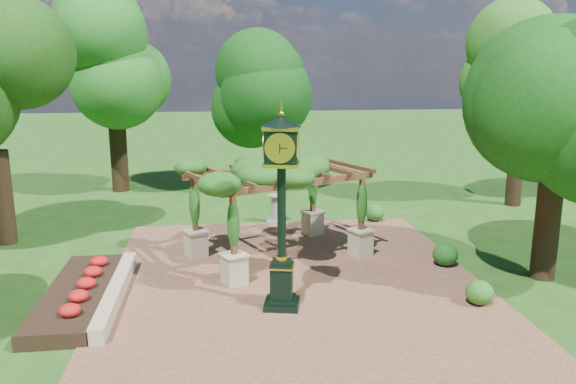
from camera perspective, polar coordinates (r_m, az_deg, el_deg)
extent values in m
plane|color=#1E4714|center=(14.42, 1.27, -10.75)|extent=(120.00, 120.00, 0.00)
cube|color=brown|center=(15.33, 0.71, -9.21)|extent=(10.00, 12.00, 0.04)
cube|color=#C6B793|center=(14.90, -17.07, -9.71)|extent=(0.35, 5.00, 0.40)
cube|color=red|center=(15.10, -20.48, -9.76)|extent=(1.50, 5.00, 0.36)
cube|color=black|center=(13.88, -0.63, -11.28)|extent=(0.98, 0.98, 0.12)
cube|color=black|center=(13.66, -0.64, -9.14)|extent=(0.61, 0.61, 0.93)
cube|color=gold|center=(13.51, -0.65, -7.52)|extent=(0.68, 0.68, 0.04)
cylinder|color=black|center=(13.11, -0.66, -2.00)|extent=(0.24, 0.24, 2.37)
cube|color=black|center=(12.80, -0.68, 4.71)|extent=(0.86, 0.86, 0.72)
cylinder|color=#EDE2C9|center=(12.44, -0.84, 4.47)|extent=(0.61, 0.16, 0.62)
cone|color=black|center=(12.74, -0.68, 7.24)|extent=(1.10, 1.10, 0.26)
sphere|color=gold|center=(12.72, -0.69, 7.93)|extent=(0.14, 0.14, 0.14)
cube|color=#C6B993|center=(15.19, -5.47, -7.82)|extent=(0.75, 0.75, 0.78)
cube|color=brown|center=(14.81, -5.57, -3.34)|extent=(0.18, 0.18, 1.60)
cube|color=#C6B993|center=(17.44, 7.39, -5.14)|extent=(0.75, 0.75, 0.78)
cube|color=brown|center=(17.11, 7.50, -1.20)|extent=(0.18, 0.18, 1.60)
cube|color=#C6B993|center=(17.43, -9.33, -5.21)|extent=(0.75, 0.75, 0.78)
cube|color=brown|center=(17.10, -9.48, -1.27)|extent=(0.18, 0.18, 1.60)
cube|color=#C6B993|center=(19.42, 2.52, -3.18)|extent=(0.75, 0.75, 0.78)
cube|color=brown|center=(19.12, 2.56, 0.38)|extent=(0.18, 0.18, 1.60)
cube|color=brown|center=(15.65, 1.46, 0.87)|extent=(4.61, 2.22, 0.19)
cube|color=brown|center=(17.83, -3.16, 2.32)|extent=(4.61, 2.22, 0.19)
ellipsoid|color=#1E5017|center=(16.68, -1.00, 2.43)|extent=(5.87, 4.94, 0.87)
cube|color=gray|center=(21.06, -1.29, -2.97)|extent=(0.72, 0.72, 0.11)
cylinder|color=gray|center=(20.93, -1.30, -1.71)|extent=(0.37, 0.37, 0.96)
cylinder|color=gray|center=(20.81, -1.31, -0.37)|extent=(0.68, 0.68, 0.05)
ellipsoid|color=#27601B|center=(14.66, 18.87, -9.64)|extent=(0.76, 0.76, 0.60)
ellipsoid|color=#194C15|center=(17.08, 15.69, -6.12)|extent=(0.91, 0.91, 0.66)
ellipsoid|color=#205E1B|center=(21.33, 8.81, -2.09)|extent=(0.88, 0.88, 0.62)
cylinder|color=#342214|center=(20.54, -27.07, -0.50)|extent=(0.68, 0.68, 3.09)
cylinder|color=black|center=(27.24, -16.81, 3.80)|extent=(0.78, 0.78, 3.56)
ellipsoid|color=#20621C|center=(26.95, -17.45, 13.49)|extent=(4.24, 4.24, 5.63)
cylinder|color=#342314|center=(27.03, -1.85, 3.20)|extent=(0.59, 0.59, 2.57)
ellipsoid|color=#0F3C0F|center=(26.68, -1.90, 10.23)|extent=(3.92, 3.92, 4.05)
cylinder|color=black|center=(25.22, 22.09, 2.15)|extent=(0.62, 0.62, 3.06)
ellipsoid|color=#29601B|center=(24.87, 22.86, 11.12)|extent=(3.74, 3.74, 4.83)
cylinder|color=#362015|center=(16.82, 24.81, -3.27)|extent=(0.66, 0.66, 2.91)
ellipsoid|color=#124210|center=(16.27, 26.04, 9.55)|extent=(4.47, 4.47, 4.59)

